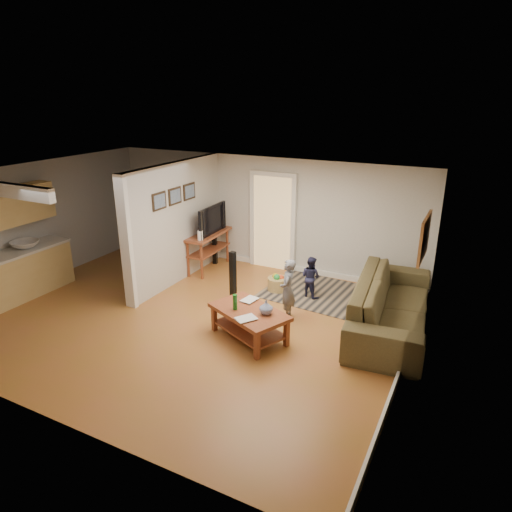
% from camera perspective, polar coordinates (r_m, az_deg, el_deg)
% --- Properties ---
extents(ground, '(7.50, 7.50, 0.00)m').
position_cam_1_polar(ground, '(8.36, -8.48, -7.60)').
color(ground, olive).
rests_on(ground, ground).
extents(room_shell, '(7.54, 6.02, 2.52)m').
position_cam_1_polar(room_shell, '(8.75, -13.10, 3.67)').
color(room_shell, '#B6B4AF').
rests_on(room_shell, ground).
extents(area_rug, '(2.42, 1.85, 0.01)m').
position_cam_1_polar(area_rug, '(9.26, 8.47, -4.70)').
color(area_rug, black).
rests_on(area_rug, ground).
extents(sofa, '(1.46, 3.07, 0.87)m').
position_cam_1_polar(sofa, '(8.27, 16.28, -8.55)').
color(sofa, '#413720').
rests_on(sofa, ground).
extents(coffee_table, '(1.49, 1.22, 0.77)m').
position_cam_1_polar(coffee_table, '(7.44, -0.71, -7.56)').
color(coffee_table, maroon).
rests_on(coffee_table, ground).
extents(tv_console, '(0.57, 1.38, 1.17)m').
position_cam_1_polar(tv_console, '(10.23, -5.98, 2.45)').
color(tv_console, maroon).
rests_on(tv_console, ground).
extents(speaker_left, '(0.12, 0.12, 1.02)m').
position_cam_1_polar(speaker_left, '(8.66, -2.90, -2.66)').
color(speaker_left, black).
rests_on(speaker_left, ground).
extents(speaker_right, '(0.11, 0.11, 0.97)m').
position_cam_1_polar(speaker_right, '(10.64, -5.18, 1.53)').
color(speaker_right, black).
rests_on(speaker_right, ground).
extents(toy_basket, '(0.41, 0.41, 0.37)m').
position_cam_1_polar(toy_basket, '(9.29, 2.73, -3.42)').
color(toy_basket, olive).
rests_on(toy_basket, ground).
extents(child, '(0.36, 0.46, 1.12)m').
position_cam_1_polar(child, '(8.26, 3.88, -7.75)').
color(child, slate).
rests_on(child, ground).
extents(toddler, '(0.48, 0.42, 0.83)m').
position_cam_1_polar(toddler, '(9.13, 6.73, -5.03)').
color(toddler, '#1E203F').
rests_on(toddler, ground).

